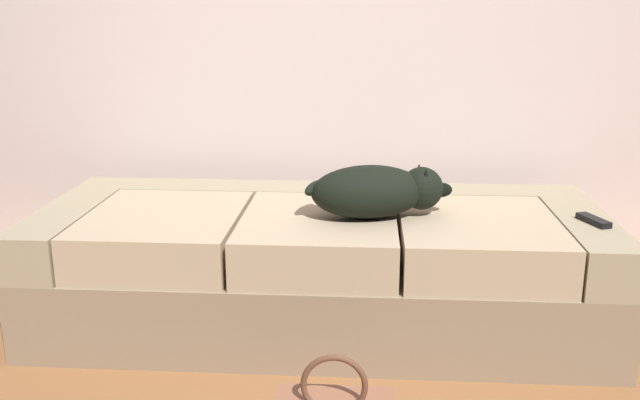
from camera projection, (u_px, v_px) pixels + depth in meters
The scene contains 3 objects.
couch at pixel (321, 266), 2.80m from camera, with size 2.19×0.90×0.47m.
dog_dark at pixel (378, 191), 2.62m from camera, with size 0.57×0.33×0.20m.
tv_remote at pixel (593, 220), 2.56m from camera, with size 0.04×0.15×0.02m, color black.
Camera 1 is at (0.18, -1.65, 1.24)m, focal length 39.50 mm.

